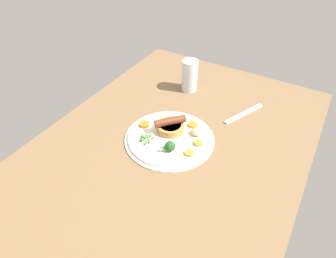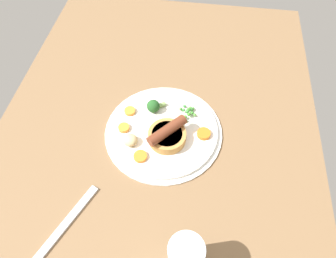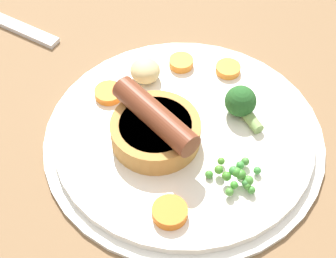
{
  "view_description": "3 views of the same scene",
  "coord_description": "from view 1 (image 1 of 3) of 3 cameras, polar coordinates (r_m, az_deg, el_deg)",
  "views": [
    {
      "loc": [
        -61.23,
        -33.98,
        68.04
      ],
      "look_at": [
        2.03,
        3.12,
        5.78
      ],
      "focal_mm": 32.0,
      "sensor_mm": 36.0,
      "label": 1
    },
    {
      "loc": [
        41.19,
        8.58,
        64.5
      ],
      "look_at": [
        2.38,
        3.14,
        7.22
      ],
      "focal_mm": 32.0,
      "sensor_mm": 36.0,
      "label": 2
    },
    {
      "loc": [
        -1.84,
        37.44,
        48.75
      ],
      "look_at": [
        2.2,
        2.53,
        5.56
      ],
      "focal_mm": 60.0,
      "sensor_mm": 36.0,
      "label": 3
    }
  ],
  "objects": [
    {
      "name": "carrot_slice_1",
      "position": [
        0.93,
        5.74,
        -2.67
      ],
      "size": [
        3.74,
        3.74,
        0.9
      ],
      "primitive_type": "cylinder",
      "rotation": [
        0.0,
        0.0,
        5.32
      ],
      "color": "orange",
      "rests_on": "dinner_plate"
    },
    {
      "name": "carrot_slice_2",
      "position": [
        1.0,
        -4.5,
        0.87
      ],
      "size": [
        4.33,
        4.33,
        1.01
      ],
      "primitive_type": "cylinder",
      "rotation": [
        0.0,
        0.0,
        5.15
      ],
      "color": "orange",
      "rests_on": "dinner_plate"
    },
    {
      "name": "sausage_pudding",
      "position": [
        0.97,
        0.43,
        0.65
      ],
      "size": [
        9.18,
        8.94,
        4.93
      ],
      "rotation": [
        0.0,
        0.0,
        5.55
      ],
      "color": "#BC8442",
      "rests_on": "dinner_plate"
    },
    {
      "name": "dining_table",
      "position": [
        0.97,
        0.99,
        -3.22
      ],
      "size": [
        110.0,
        80.0,
        3.0
      ],
      "primitive_type": "cube",
      "color": "brown",
      "rests_on": "ground"
    },
    {
      "name": "fork",
      "position": [
        1.1,
        14.25,
        2.84
      ],
      "size": [
        17.1,
        8.78,
        0.6
      ],
      "primitive_type": "cube",
      "rotation": [
        0.0,
        0.0,
        -0.42
      ],
      "color": "silver",
      "rests_on": "dining_table"
    },
    {
      "name": "drinking_glass",
      "position": [
        1.17,
        4.13,
        10.11
      ],
      "size": [
        6.08,
        6.08,
        12.49
      ],
      "primitive_type": "cylinder",
      "color": "silver",
      "rests_on": "dining_table"
    },
    {
      "name": "dinner_plate",
      "position": [
        0.96,
        0.27,
        -1.73
      ],
      "size": [
        28.79,
        28.79,
        1.4
      ],
      "color": "silver",
      "rests_on": "dining_table"
    },
    {
      "name": "broccoli_floret_near",
      "position": [
        0.9,
        0.25,
        -3.34
      ],
      "size": [
        4.18,
        5.04,
        3.27
      ],
      "rotation": [
        0.0,
        0.0,
        5.3
      ],
      "color": "#235623",
      "rests_on": "dinner_plate"
    },
    {
      "name": "carrot_slice_4",
      "position": [
        0.9,
        4.06,
        -4.6
      ],
      "size": [
        3.61,
        3.61,
        0.8
      ],
      "primitive_type": "cylinder",
      "rotation": [
        0.0,
        0.0,
        5.86
      ],
      "color": "orange",
      "rests_on": "dinner_plate"
    },
    {
      "name": "potato_chunk_1",
      "position": [
        0.96,
        5.41,
        -0.54
      ],
      "size": [
        4.44,
        4.5,
        2.37
      ],
      "primitive_type": "ellipsoid",
      "rotation": [
        0.0,
        0.0,
        0.46
      ],
      "color": "#CCB77F",
      "rests_on": "dinner_plate"
    },
    {
      "name": "carrot_slice_0",
      "position": [
        1.0,
        4.74,
        0.83
      ],
      "size": [
        3.4,
        3.4,
        0.83
      ],
      "primitive_type": "cylinder",
      "rotation": [
        0.0,
        0.0,
        3.03
      ],
      "color": "orange",
      "rests_on": "dinner_plate"
    },
    {
      "name": "pea_pile",
      "position": [
        0.94,
        -4.23,
        -1.69
      ],
      "size": [
        5.3,
        4.42,
        1.85
      ],
      "color": "#448635",
      "rests_on": "dinner_plate"
    }
  ]
}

